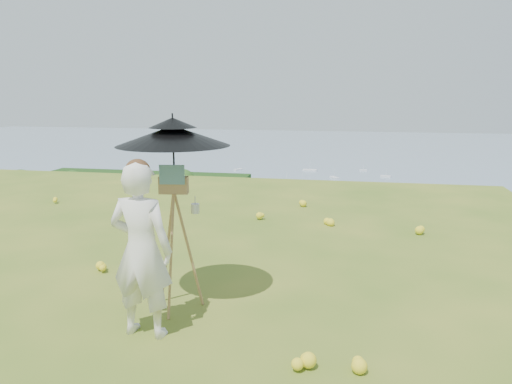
# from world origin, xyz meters

# --- Properties ---
(ground) EXTENTS (14.00, 14.00, 0.00)m
(ground) POSITION_xyz_m (0.00, 0.00, 0.00)
(ground) COLOR #486D1F
(ground) RESTS_ON ground
(shoreline_tier) EXTENTS (170.00, 28.00, 8.00)m
(shoreline_tier) POSITION_xyz_m (0.00, 75.00, -36.00)
(shoreline_tier) COLOR #6C6557
(shoreline_tier) RESTS_ON bay_water
(bay_water) EXTENTS (700.00, 700.00, 0.00)m
(bay_water) POSITION_xyz_m (0.00, 240.00, -34.00)
(bay_water) COLOR slate
(bay_water) RESTS_ON ground
(peninsula) EXTENTS (90.00, 60.00, 12.00)m
(peninsula) POSITION_xyz_m (-75.00, 155.00, -29.00)
(peninsula) COLOR #18390F
(peninsula) RESTS_ON bay_water
(slope_trees) EXTENTS (110.00, 50.00, 6.00)m
(slope_trees) POSITION_xyz_m (0.00, 35.00, -15.00)
(slope_trees) COLOR #1B4916
(slope_trees) RESTS_ON forest_slope
(harbor_town) EXTENTS (110.00, 22.00, 5.00)m
(harbor_town) POSITION_xyz_m (0.00, 75.00, -29.50)
(harbor_town) COLOR silver
(harbor_town) RESTS_ON shoreline_tier
(moored_boats) EXTENTS (140.00, 140.00, 0.70)m
(moored_boats) POSITION_xyz_m (-12.50, 161.00, -33.65)
(moored_boats) COLOR silver
(moored_boats) RESTS_ON bay_water
(wildflowers) EXTENTS (10.00, 10.50, 0.12)m
(wildflowers) POSITION_xyz_m (0.00, 0.25, 0.06)
(wildflowers) COLOR yellow
(wildflowers) RESTS_ON ground
(painter) EXTENTS (0.63, 0.44, 1.66)m
(painter) POSITION_xyz_m (1.51, -1.73, 0.83)
(painter) COLOR silver
(painter) RESTS_ON ground
(field_easel) EXTENTS (0.66, 0.66, 1.55)m
(field_easel) POSITION_xyz_m (1.62, -1.13, 0.77)
(field_easel) COLOR #AD8548
(field_easel) RESTS_ON ground
(sun_umbrella) EXTENTS (1.18, 1.18, 0.78)m
(sun_umbrella) POSITION_xyz_m (1.62, -1.10, 1.67)
(sun_umbrella) COLOR black
(sun_umbrella) RESTS_ON field_easel
(painter_cap) EXTENTS (0.25, 0.29, 0.10)m
(painter_cap) POSITION_xyz_m (1.51, -1.73, 1.61)
(painter_cap) COLOR #CF7174
(painter_cap) RESTS_ON painter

